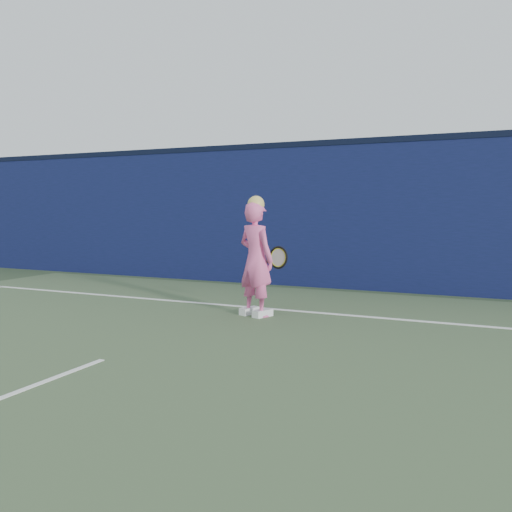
% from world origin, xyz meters
% --- Properties ---
extents(ground, '(80.00, 80.00, 0.00)m').
position_xyz_m(ground, '(0.00, 0.00, 0.00)').
color(ground, '#2F4128').
rests_on(ground, ground).
extents(backstop_wall, '(24.00, 0.40, 2.50)m').
position_xyz_m(backstop_wall, '(0.00, 6.50, 1.25)').
color(backstop_wall, '#0C1437').
rests_on(backstop_wall, ground).
extents(wall_cap, '(24.00, 0.42, 0.10)m').
position_xyz_m(wall_cap, '(0.00, 6.50, 2.55)').
color(wall_cap, black).
rests_on(wall_cap, backstop_wall).
extents(player, '(0.63, 0.53, 1.57)m').
position_xyz_m(player, '(0.43, 3.50, 0.76)').
color(player, pink).
rests_on(player, ground).
extents(racket, '(0.52, 0.33, 0.31)m').
position_xyz_m(racket, '(0.58, 3.89, 0.74)').
color(racket, black).
rests_on(racket, ground).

